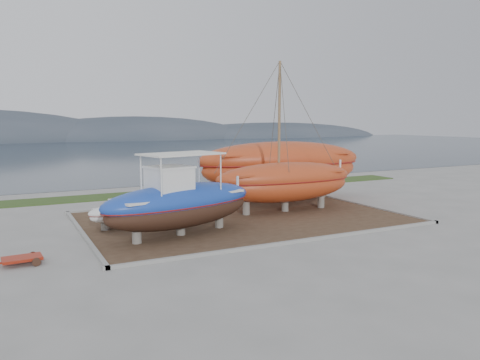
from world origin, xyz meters
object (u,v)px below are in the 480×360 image
blue_caique (180,194)px  red_trailer (22,261)px  white_dinghy (127,215)px  orange_bare_hull (281,171)px  orange_sailboat (286,138)px

blue_caique → red_trailer: size_ratio=3.83×
white_dinghy → orange_bare_hull: (12.18, 3.80, 1.40)m
red_trailer → orange_bare_hull: bearing=21.9°
orange_bare_hull → white_dinghy: bearing=-155.1°
orange_sailboat → orange_bare_hull: (2.20, 4.01, -2.60)m
orange_bare_hull → red_trailer: size_ratio=5.59×
red_trailer → blue_caique: bearing=8.2°
blue_caique → orange_bare_hull: size_ratio=0.69×
blue_caique → orange_bare_hull: (10.20, 6.88, -0.01)m
blue_caique → orange_bare_hull: 12.31m
orange_sailboat → blue_caique: bearing=-158.2°
white_dinghy → orange_sailboat: orange_sailboat is taller
blue_caique → orange_sailboat: (8.00, 2.87, 2.59)m
blue_caique → white_dinghy: 3.92m
blue_caique → white_dinghy: bearing=108.4°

